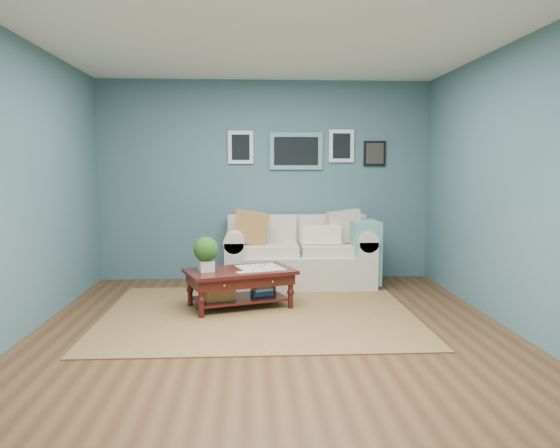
{
  "coord_description": "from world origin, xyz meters",
  "views": [
    {
      "loc": [
        -0.2,
        -4.97,
        1.54
      ],
      "look_at": [
        0.12,
        1.0,
        0.91
      ],
      "focal_mm": 35.0,
      "sensor_mm": 36.0,
      "label": 1
    }
  ],
  "objects": [
    {
      "name": "room_shell",
      "position": [
        0.01,
        0.06,
        1.36
      ],
      "size": [
        5.0,
        5.02,
        2.7
      ],
      "color": "brown",
      "rests_on": "ground"
    },
    {
      "name": "coffee_table",
      "position": [
        -0.38,
        0.87,
        0.35
      ],
      "size": [
        1.29,
        1.0,
        0.8
      ],
      "rotation": [
        0.0,
        0.0,
        0.33
      ],
      "color": "black",
      "rests_on": "ground"
    },
    {
      "name": "area_rug",
      "position": [
        -0.12,
        0.61,
        0.01
      ],
      "size": [
        3.2,
        2.56,
        0.01
      ],
      "primitive_type": "cube",
      "color": "brown",
      "rests_on": "ground"
    },
    {
      "name": "loveseat",
      "position": [
        0.51,
        2.03,
        0.41
      ],
      "size": [
        1.95,
        0.88,
        1.0
      ],
      "color": "beige",
      "rests_on": "ground"
    }
  ]
}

